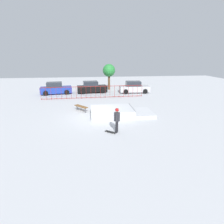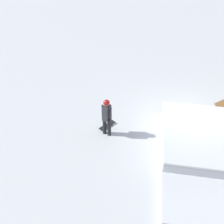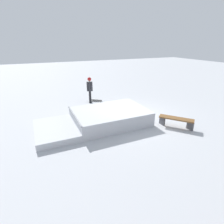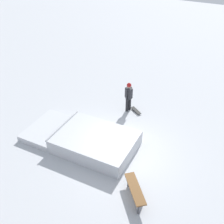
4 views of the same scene
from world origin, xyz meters
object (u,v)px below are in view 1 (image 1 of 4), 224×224
object	(u,v)px
parked_car_black	(92,87)
distant_tree	(109,71)
skate_ramp	(117,112)
skateboard	(110,132)
parked_car_blue	(56,89)
parked_car_silver	(134,88)
park_bench	(81,107)
skater	(117,118)

from	to	relation	value
parked_car_black	distant_tree	distance (m)	4.03
parked_car_black	distant_tree	size ratio (longest dim) A/B	1.11
skate_ramp	skateboard	size ratio (longest dim) A/B	7.06
parked_car_blue	parked_car_silver	size ratio (longest dim) A/B	1.03
skate_ramp	parked_car_silver	world-z (taller)	parked_car_silver
skate_ramp	parked_car_silver	xyz separation A→B (m)	(3.88, 9.80, 0.41)
park_bench	parked_car_silver	bearing A→B (deg)	48.63
park_bench	parked_car_silver	distance (m)	10.72
skate_ramp	park_bench	xyz separation A→B (m)	(-3.20, 1.76, 0.04)
skater	parked_car_silver	distance (m)	14.06
skateboard	park_bench	xyz separation A→B (m)	(-2.19, 5.37, 0.28)
skate_ramp	parked_car_blue	xyz separation A→B (m)	(-6.94, 10.21, 0.41)
skateboard	distant_tree	distance (m)	16.60
skate_ramp	parked_car_silver	distance (m)	10.55
skater	parked_car_black	distance (m)	14.16
distant_tree	parked_car_silver	bearing A→B (deg)	-41.29
skater	park_bench	size ratio (longest dim) A/B	1.16
parked_car_blue	parked_car_silver	bearing A→B (deg)	-10.58
skateboard	parked_car_silver	bearing A→B (deg)	-74.07
skater	park_bench	distance (m)	5.96
park_bench	distant_tree	distance (m)	11.82
skater	parked_car_blue	size ratio (longest dim) A/B	0.40
park_bench	parked_car_silver	size ratio (longest dim) A/B	0.35
parked_car_black	parked_car_silver	bearing A→B (deg)	-12.58
skater	distant_tree	world-z (taller)	distant_tree
skateboard	distant_tree	size ratio (longest dim) A/B	0.20
skateboard	parked_car_blue	world-z (taller)	parked_car_blue
skater	skateboard	world-z (taller)	skater
skate_ramp	parked_car_silver	size ratio (longest dim) A/B	1.29
skate_ramp	parked_car_black	distance (m)	10.75
parked_car_silver	skateboard	bearing A→B (deg)	-107.14
skater	skateboard	xyz separation A→B (m)	(-0.45, -0.07, -0.93)
parked_car_black	skate_ramp	bearing A→B (deg)	-84.39
parked_car_blue	park_bench	bearing A→B (deg)	-74.50
skate_ramp	parked_car_blue	size ratio (longest dim) A/B	1.26
skate_ramp	distant_tree	world-z (taller)	distant_tree
parked_car_blue	parked_car_silver	world-z (taller)	same
park_bench	distant_tree	world-z (taller)	distant_tree
skater	parked_car_blue	world-z (taller)	skater
parked_car_black	distant_tree	bearing A→B (deg)	32.88
parked_car_black	parked_car_blue	bearing A→B (deg)	178.32
parked_car_black	parked_car_silver	distance (m)	6.01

